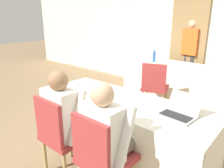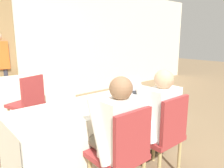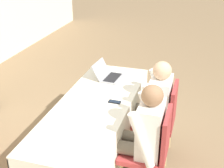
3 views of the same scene
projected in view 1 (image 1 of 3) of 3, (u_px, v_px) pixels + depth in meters
The scene contains 15 objects.
ground_plane at pixel (122, 156), 2.73m from camera, with size 24.00×24.00×0.00m, color #846B4C.
wall_back at pixel (211, 32), 4.40m from camera, with size 12.00×0.06×2.70m.
curtain_panel at pixel (189, 32), 4.64m from camera, with size 0.78×0.04×2.65m.
conference_table_near at pixel (123, 115), 2.56m from camera, with size 2.10×0.75×0.74m.
conference_table_far at pixel (177, 74), 4.33m from camera, with size 2.10×0.75×0.74m.
laptop at pixel (178, 112), 2.12m from camera, with size 0.36×0.34×0.20m.
cell_phone at pixel (117, 108), 2.31m from camera, with size 0.07×0.13×0.01m.
paper_beside_laptop at pixel (71, 87), 2.98m from camera, with size 0.31×0.36×0.00m.
water_bottle at pixel (154, 56), 4.50m from camera, with size 0.07×0.07×0.29m.
chair_near_left at pixel (60, 133), 2.27m from camera, with size 0.44×0.44×0.91m.
chair_near_right at pixel (101, 156), 1.90m from camera, with size 0.44×0.44×0.91m.
chair_far_spare at pixel (155, 85), 3.80m from camera, with size 0.56×0.56×0.91m.
person_checkered_shirt at pixel (67, 116), 2.29m from camera, with size 0.50×0.52×1.17m.
person_white_shirt at pixel (109, 135), 1.93m from camera, with size 0.50×0.52×1.17m.
person_red_shirt at pixel (190, 52), 4.74m from camera, with size 0.35×0.23×1.59m.
Camera 1 is at (1.42, -1.85, 1.69)m, focal length 35.00 mm.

